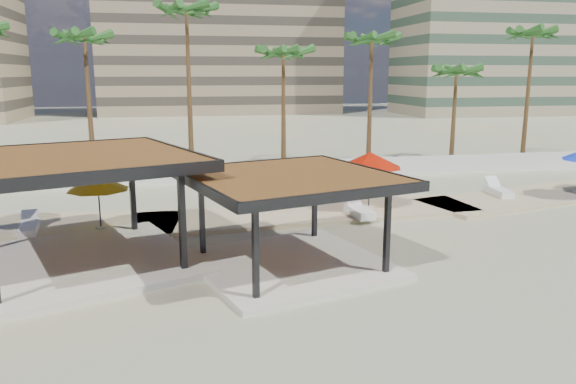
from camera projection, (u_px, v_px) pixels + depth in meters
name	position (u px, v px, depth m)	size (l,w,h in m)	color
ground	(302.00, 268.00, 19.18)	(200.00, 200.00, 0.00)	tan
promenade	(307.00, 211.00, 26.91)	(44.45, 7.97, 0.24)	#C6B284
boundary_wall	(243.00, 172.00, 34.38)	(56.00, 0.30, 1.20)	silver
building_mid	(219.00, 25.00, 91.73)	(38.00, 16.00, 30.40)	#847259
building_east	(505.00, 3.00, 88.30)	(32.00, 15.00, 36.40)	gray
pavilion_central	(290.00, 212.00, 18.89)	(7.92, 7.92, 3.25)	beige
pavilion_west	(74.00, 200.00, 18.98)	(9.79, 9.79, 3.88)	beige
umbrella_b	(98.00, 183.00, 22.92)	(3.34, 3.34, 2.26)	beige
umbrella_c	(370.00, 160.00, 26.39)	(3.18, 3.18, 2.71)	beige
lounger_a	(29.00, 228.00, 22.72)	(0.91, 2.06, 0.75)	white
lounger_b	(359.00, 211.00, 25.50)	(0.88, 2.25, 0.83)	white
lounger_c	(499.00, 191.00, 29.87)	(0.89, 2.22, 0.82)	white
palm_c	(85.00, 43.00, 33.03)	(3.00, 3.00, 9.40)	brown
palm_d	(187.00, 18.00, 34.64)	(3.00, 3.00, 11.16)	brown
palm_e	(283.00, 58.00, 35.84)	(3.00, 3.00, 8.62)	brown
palm_f	(372.00, 45.00, 37.04)	(3.00, 3.00, 9.52)	brown
palm_g	(456.00, 75.00, 38.24)	(3.00, 3.00, 7.47)	brown
palm_h	(533.00, 39.00, 39.49)	(3.00, 3.00, 10.09)	brown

